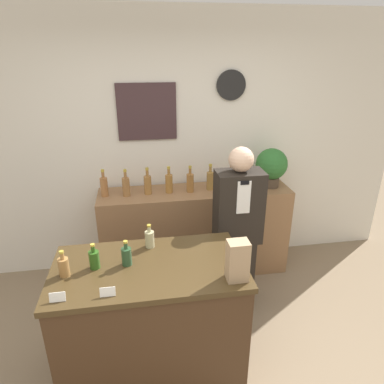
% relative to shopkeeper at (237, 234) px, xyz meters
% --- Properties ---
extents(back_wall, '(5.20, 0.09, 2.70)m').
position_rel_shopkeeper_xyz_m(back_wall, '(-0.50, 0.95, 0.56)').
color(back_wall, silver).
rests_on(back_wall, ground_plane).
extents(back_shelf, '(1.98, 0.47, 0.96)m').
position_rel_shopkeeper_xyz_m(back_shelf, '(-0.26, 0.66, -0.31)').
color(back_shelf, '#8E6642').
rests_on(back_shelf, ground_plane).
extents(display_counter, '(1.29, 0.71, 0.96)m').
position_rel_shopkeeper_xyz_m(display_counter, '(-0.80, -0.60, -0.31)').
color(display_counter, '#422B19').
rests_on(display_counter, ground_plane).
extents(shopkeeper, '(0.40, 0.25, 1.59)m').
position_rel_shopkeeper_xyz_m(shopkeeper, '(0.00, 0.00, 0.00)').
color(shopkeeper, black).
rests_on(shopkeeper, ground_plane).
extents(potted_plant, '(0.33, 0.33, 0.41)m').
position_rel_shopkeeper_xyz_m(potted_plant, '(0.54, 0.65, 0.40)').
color(potted_plant, '#4C3D2D').
rests_on(potted_plant, back_shelf).
extents(paper_bag, '(0.13, 0.10, 0.27)m').
position_rel_shopkeeper_xyz_m(paper_bag, '(-0.26, -0.83, 0.31)').
color(paper_bag, tan).
rests_on(paper_bag, display_counter).
extents(tape_dispenser, '(0.09, 0.06, 0.07)m').
position_rel_shopkeeper_xyz_m(tape_dispenser, '(-0.23, -0.83, 0.19)').
color(tape_dispenser, '#1E4799').
rests_on(tape_dispenser, display_counter).
extents(price_card_left, '(0.09, 0.02, 0.06)m').
position_rel_shopkeeper_xyz_m(price_card_left, '(-1.33, -0.87, 0.20)').
color(price_card_left, white).
rests_on(price_card_left, display_counter).
extents(price_card_right, '(0.09, 0.02, 0.06)m').
position_rel_shopkeeper_xyz_m(price_card_right, '(-1.05, -0.87, 0.20)').
color(price_card_right, white).
rests_on(price_card_right, display_counter).
extents(counter_bottle_0, '(0.07, 0.07, 0.18)m').
position_rel_shopkeeper_xyz_m(counter_bottle_0, '(-1.33, -0.62, 0.24)').
color(counter_bottle_0, '#9F703C').
rests_on(counter_bottle_0, display_counter).
extents(counter_bottle_1, '(0.07, 0.07, 0.18)m').
position_rel_shopkeeper_xyz_m(counter_bottle_1, '(-1.15, -0.57, 0.24)').
color(counter_bottle_1, '#2B561A').
rests_on(counter_bottle_1, display_counter).
extents(counter_bottle_2, '(0.07, 0.07, 0.18)m').
position_rel_shopkeeper_xyz_m(counter_bottle_2, '(-0.94, -0.56, 0.24)').
color(counter_bottle_2, '#2A4B2C').
rests_on(counter_bottle_2, display_counter).
extents(counter_bottle_3, '(0.07, 0.07, 0.18)m').
position_rel_shopkeeper_xyz_m(counter_bottle_3, '(-0.78, -0.36, 0.24)').
color(counter_bottle_3, tan).
rests_on(counter_bottle_3, display_counter).
extents(shelf_bottle_0, '(0.07, 0.07, 0.28)m').
position_rel_shopkeeper_xyz_m(shelf_bottle_0, '(-1.17, 0.67, 0.27)').
color(shelf_bottle_0, '#9D6639').
rests_on(shelf_bottle_0, back_shelf).
extents(shelf_bottle_1, '(0.07, 0.07, 0.28)m').
position_rel_shopkeeper_xyz_m(shelf_bottle_1, '(-0.96, 0.64, 0.27)').
color(shelf_bottle_1, '#98693B').
rests_on(shelf_bottle_1, back_shelf).
extents(shelf_bottle_2, '(0.07, 0.07, 0.28)m').
position_rel_shopkeeper_xyz_m(shelf_bottle_2, '(-0.74, 0.65, 0.27)').
color(shelf_bottle_2, '#9C6B36').
rests_on(shelf_bottle_2, back_shelf).
extents(shelf_bottle_3, '(0.07, 0.07, 0.28)m').
position_rel_shopkeeper_xyz_m(shelf_bottle_3, '(-0.53, 0.65, 0.27)').
color(shelf_bottle_3, '#A16D32').
rests_on(shelf_bottle_3, back_shelf).
extents(shelf_bottle_4, '(0.07, 0.07, 0.28)m').
position_rel_shopkeeper_xyz_m(shelf_bottle_4, '(-0.32, 0.64, 0.27)').
color(shelf_bottle_4, '#9D6833').
rests_on(shelf_bottle_4, back_shelf).
extents(shelf_bottle_5, '(0.07, 0.07, 0.28)m').
position_rel_shopkeeper_xyz_m(shelf_bottle_5, '(-0.10, 0.66, 0.27)').
color(shelf_bottle_5, olive).
rests_on(shelf_bottle_5, back_shelf).
extents(shelf_bottle_6, '(0.07, 0.07, 0.28)m').
position_rel_shopkeeper_xyz_m(shelf_bottle_6, '(0.11, 0.65, 0.27)').
color(shelf_bottle_6, '#A46E3B').
rests_on(shelf_bottle_6, back_shelf).
extents(shelf_bottle_7, '(0.07, 0.07, 0.28)m').
position_rel_shopkeeper_xyz_m(shelf_bottle_7, '(0.32, 0.67, 0.27)').
color(shelf_bottle_7, '#A56835').
rests_on(shelf_bottle_7, back_shelf).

